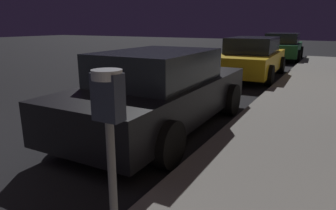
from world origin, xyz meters
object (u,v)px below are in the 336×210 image
(parking_meter, at_px, (109,126))
(car_black, at_px, (161,91))
(car_yellow_cab, at_px, (252,58))
(car_green, at_px, (282,46))

(parking_meter, height_order, car_black, parking_meter)
(car_yellow_cab, bearing_deg, parking_meter, -81.05)
(car_black, height_order, car_green, same)
(parking_meter, relative_size, car_green, 0.33)
(parking_meter, relative_size, car_yellow_cab, 0.32)
(car_black, relative_size, car_yellow_cab, 0.99)
(car_yellow_cab, relative_size, car_green, 1.05)
(car_black, distance_m, car_green, 13.05)
(car_black, relative_size, car_green, 1.04)
(parking_meter, height_order, car_yellow_cab, parking_meter)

